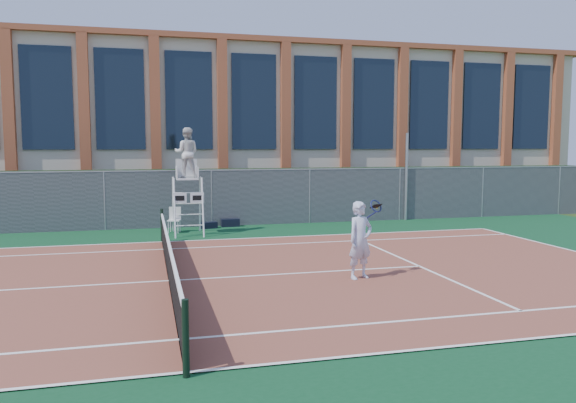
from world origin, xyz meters
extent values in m
plane|color=#233814|center=(0.00, 0.00, 0.00)|extent=(120.00, 120.00, 0.00)
cube|color=#0E3D1E|center=(0.00, 1.00, 0.01)|extent=(36.00, 20.00, 0.01)
cube|color=brown|center=(0.00, 0.00, 0.02)|extent=(23.77, 10.97, 0.02)
cylinder|color=black|center=(0.00, -5.60, 0.55)|extent=(0.10, 0.10, 1.10)
cylinder|color=black|center=(0.00, 5.60, 0.55)|extent=(0.10, 0.10, 1.10)
cube|color=black|center=(0.00, 0.00, 0.46)|extent=(0.03, 11.00, 0.86)
cube|color=white|center=(0.00, 0.00, 0.92)|extent=(0.06, 11.20, 0.07)
cube|color=black|center=(0.00, 10.00, 1.10)|extent=(40.00, 1.40, 2.20)
cube|color=#BDB29C|center=(0.00, 18.00, 4.00)|extent=(44.00, 10.00, 8.00)
cube|color=#994A2C|center=(0.00, 18.00, 8.10)|extent=(45.00, 10.60, 0.25)
cylinder|color=#9EA0A5|center=(10.25, 8.70, 1.85)|extent=(0.12, 0.12, 3.70)
cylinder|color=white|center=(0.46, 6.46, 1.00)|extent=(0.06, 0.58, 2.10)
cylinder|color=white|center=(1.43, 6.46, 1.00)|extent=(0.06, 0.58, 2.10)
cylinder|color=white|center=(0.46, 7.54, 1.00)|extent=(0.06, 0.58, 2.10)
cylinder|color=white|center=(1.43, 7.54, 1.00)|extent=(0.06, 0.58, 2.10)
cube|color=white|center=(0.94, 7.00, 2.00)|extent=(0.75, 0.65, 0.06)
cube|color=white|center=(0.94, 7.30, 2.38)|extent=(0.75, 0.05, 0.65)
cube|color=white|center=(0.64, 6.57, 1.35)|extent=(0.47, 0.03, 0.37)
cube|color=white|center=(1.24, 6.57, 1.35)|extent=(0.47, 0.03, 0.37)
imported|color=silver|center=(0.94, 7.05, 2.92)|extent=(0.98, 0.83, 1.77)
cube|color=silver|center=(0.48, 7.53, 0.46)|extent=(0.52, 0.52, 0.04)
cube|color=silver|center=(0.53, 7.72, 0.70)|extent=(0.42, 0.15, 0.46)
cylinder|color=silver|center=(0.27, 7.40, 0.22)|extent=(0.03, 0.03, 0.43)
cylinder|color=silver|center=(0.60, 7.32, 0.22)|extent=(0.03, 0.03, 0.43)
cylinder|color=silver|center=(0.36, 7.74, 0.22)|extent=(0.03, 0.03, 0.43)
cylinder|color=silver|center=(0.69, 7.65, 0.22)|extent=(0.03, 0.03, 0.43)
cube|color=black|center=(2.68, 8.54, 0.16)|extent=(0.72, 0.31, 0.30)
cube|color=black|center=(1.82, 8.24, 0.13)|extent=(0.66, 0.38, 0.25)
imported|color=silver|center=(4.40, -0.87, 0.95)|extent=(0.78, 0.63, 1.84)
torus|color=#151C50|center=(4.88, -0.63, 1.72)|extent=(0.38, 0.30, 0.30)
sphere|color=#CCE533|center=(4.98, -0.45, 1.67)|extent=(0.07, 0.07, 0.07)
camera|label=1|loc=(-0.47, -13.12, 3.17)|focal=35.00mm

